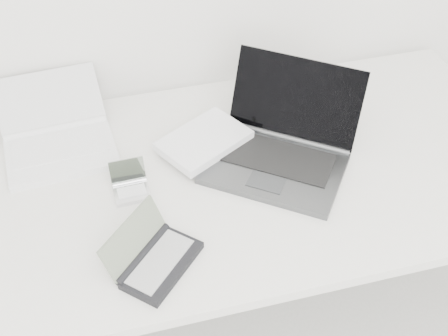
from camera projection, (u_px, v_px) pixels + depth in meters
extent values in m
cube|color=white|center=(231.00, 177.00, 1.65)|extent=(1.60, 0.80, 0.03)
cylinder|color=silver|center=(402.00, 147.00, 2.28)|extent=(0.04, 0.04, 0.70)
cube|color=#4E5053|center=(274.00, 169.00, 1.63)|extent=(0.42, 0.40, 0.02)
cube|color=black|center=(278.00, 158.00, 1.65)|extent=(0.31, 0.28, 0.00)
cube|color=black|center=(296.00, 99.00, 1.67)|extent=(0.34, 0.29, 0.21)
cylinder|color=#4E5053|center=(288.00, 138.00, 1.71)|extent=(0.29, 0.22, 0.02)
cube|color=#36393B|center=(266.00, 182.00, 1.58)|extent=(0.11, 0.10, 0.00)
cube|color=white|center=(204.00, 141.00, 1.68)|extent=(0.28, 0.25, 0.02)
cube|color=white|center=(204.00, 137.00, 1.67)|extent=(0.27, 0.24, 0.00)
cube|color=white|center=(61.00, 154.00, 1.67)|extent=(0.30, 0.21, 0.02)
cube|color=silver|center=(60.00, 146.00, 1.68)|extent=(0.26, 0.13, 0.00)
cube|color=silver|center=(49.00, 99.00, 1.76)|extent=(0.30, 0.18, 0.09)
cylinder|color=white|center=(56.00, 129.00, 1.73)|extent=(0.28, 0.04, 0.02)
cube|color=silver|center=(132.00, 193.00, 1.57)|extent=(0.09, 0.07, 0.01)
cube|color=silver|center=(132.00, 191.00, 1.57)|extent=(0.07, 0.04, 0.00)
cube|color=gray|center=(127.00, 171.00, 1.58)|extent=(0.09, 0.03, 0.06)
cylinder|color=silver|center=(129.00, 183.00, 1.59)|extent=(0.09, 0.02, 0.01)
cube|color=black|center=(162.00, 265.00, 1.40)|extent=(0.21, 0.21, 0.02)
cube|color=gray|center=(160.00, 261.00, 1.40)|extent=(0.17, 0.18, 0.00)
cube|color=slate|center=(133.00, 238.00, 1.39)|extent=(0.17, 0.17, 0.09)
cylinder|color=black|center=(143.00, 254.00, 1.41)|extent=(0.15, 0.15, 0.02)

